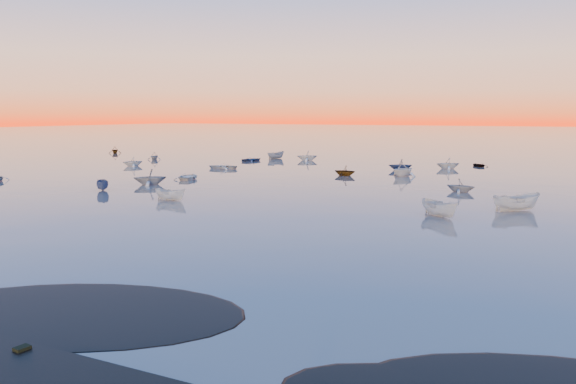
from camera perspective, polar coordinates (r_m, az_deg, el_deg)
The scene contains 3 objects.
ground at distance 119.50m, azimuth 13.87°, elevation 3.68°, with size 600.00×600.00×0.00m, color #615550.
moored_fleet at distance 74.47m, azimuth 5.99°, elevation 1.43°, with size 124.00×58.00×1.20m, color silver, non-canonical shape.
boat_near_center at distance 56.20m, azimuth -11.82°, elevation -0.80°, with size 3.50×1.48×1.21m, color silver.
Camera 1 is at (25.63, -16.42, 8.37)m, focal length 35.00 mm.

